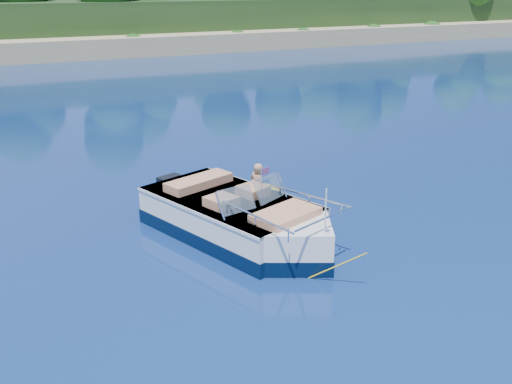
% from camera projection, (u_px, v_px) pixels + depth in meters
% --- Properties ---
extents(ground, '(160.00, 160.00, 0.00)m').
position_uv_depth(ground, '(244.00, 254.00, 12.30)').
color(ground, '#0A1B4B').
rests_on(ground, ground).
extents(shoreline, '(170.00, 59.00, 6.00)m').
position_uv_depth(shoreline, '(9.00, 24.00, 65.58)').
color(shoreline, '#937E55').
rests_on(shoreline, ground).
extents(motorboat, '(3.41, 5.93, 2.06)m').
position_uv_depth(motorboat, '(242.00, 223.00, 12.88)').
color(motorboat, silver).
rests_on(motorboat, ground).
extents(tow_tube, '(1.52, 1.52, 0.35)m').
position_uv_depth(tow_tube, '(258.00, 195.00, 15.41)').
color(tow_tube, '#E7B204').
rests_on(tow_tube, ground).
extents(boy, '(0.51, 0.82, 1.50)m').
position_uv_depth(boy, '(256.00, 199.00, 15.41)').
color(boy, tan).
rests_on(boy, ground).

